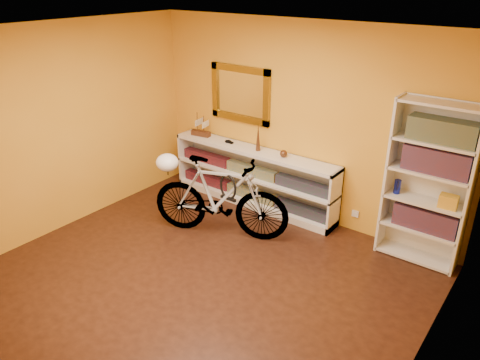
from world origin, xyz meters
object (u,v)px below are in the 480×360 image
Objects in this scene: bookcase at (428,185)px; bicycle at (220,198)px; console_unit at (253,177)px; helmet at (167,163)px.

bookcase is 2.42m from bicycle.
console_unit is at bearing -11.68° from bicycle.
bookcase is 1.06× the size of bicycle.
console_unit is 8.87× the size of helmet.
bicycle is (-2.18, -0.97, -0.42)m from bookcase.
helmet is (-2.82, -1.22, -0.02)m from bookcase.
helmet is (-0.47, -1.20, 0.50)m from console_unit.
helmet is at bearing -111.24° from console_unit.
bicycle reaches higher than console_unit.
helmet is (-0.64, -0.26, 0.40)m from bicycle.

